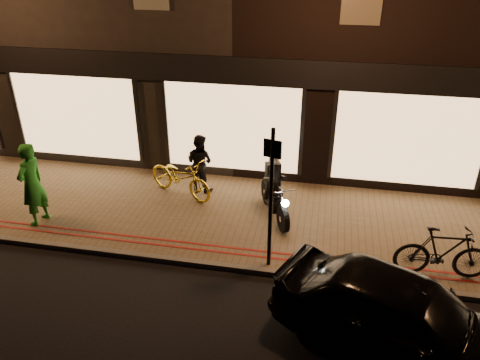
% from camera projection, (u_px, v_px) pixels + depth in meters
% --- Properties ---
extents(ground, '(90.00, 90.00, 0.00)m').
position_uv_depth(ground, '(194.00, 267.00, 9.79)').
color(ground, black).
rests_on(ground, ground).
extents(sidewalk, '(50.00, 4.00, 0.12)m').
position_uv_depth(sidewalk, '(217.00, 215.00, 11.51)').
color(sidewalk, brown).
rests_on(sidewalk, ground).
extents(kerb_stone, '(50.00, 0.14, 0.12)m').
position_uv_depth(kerb_stone, '(195.00, 263.00, 9.81)').
color(kerb_stone, '#59544C').
rests_on(kerb_stone, ground).
extents(red_kerb_lines, '(50.00, 0.26, 0.01)m').
position_uv_depth(red_kerb_lines, '(201.00, 247.00, 10.22)').
color(red_kerb_lines, maroon).
rests_on(red_kerb_lines, sidewalk).
extents(building_row, '(48.00, 10.11, 8.50)m').
position_uv_depth(building_row, '(263.00, 1.00, 15.66)').
color(building_row, black).
rests_on(building_row, ground).
extents(motorcycle, '(0.94, 1.81, 1.59)m').
position_uv_depth(motorcycle, '(275.00, 193.00, 11.10)').
color(motorcycle, black).
rests_on(motorcycle, sidewalk).
extents(sign_post, '(0.35, 0.12, 3.00)m').
position_uv_depth(sign_post, '(271.00, 193.00, 8.92)').
color(sign_post, black).
rests_on(sign_post, sidewalk).
extents(bicycle_gold, '(2.10, 1.47, 1.05)m').
position_uv_depth(bicycle_gold, '(180.00, 177.00, 12.05)').
color(bicycle_gold, gold).
rests_on(bicycle_gold, sidewalk).
extents(bicycle_dark, '(1.89, 0.66, 1.12)m').
position_uv_depth(bicycle_dark, '(443.00, 253.00, 9.10)').
color(bicycle_dark, black).
rests_on(bicycle_dark, sidewalk).
extents(person_green, '(0.58, 0.79, 2.01)m').
position_uv_depth(person_green, '(32.00, 185.00, 10.66)').
color(person_green, '#217E21').
rests_on(person_green, sidewalk).
extents(person_dark, '(0.91, 0.81, 1.55)m').
position_uv_depth(person_dark, '(200.00, 162.00, 12.24)').
color(person_dark, black).
rests_on(person_dark, sidewalk).
extents(parked_car, '(4.63, 3.31, 1.47)m').
position_uv_depth(parked_car, '(403.00, 318.00, 7.47)').
color(parked_car, black).
rests_on(parked_car, ground).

